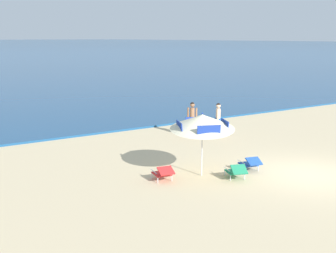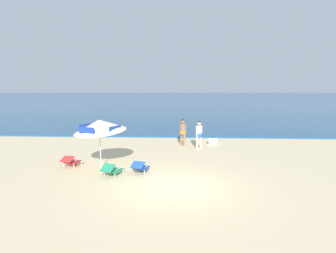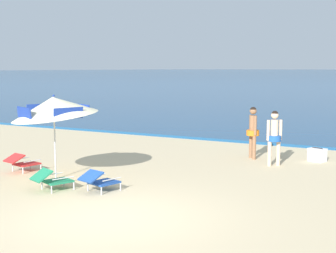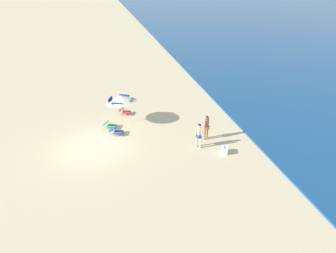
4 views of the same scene
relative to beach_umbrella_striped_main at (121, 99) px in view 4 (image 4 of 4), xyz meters
name	(u,v)px [view 4 (image 4 of 4)]	position (x,y,z in m)	size (l,w,h in m)	color
ground_plane	(93,147)	(3.10, -2.00, -1.86)	(800.00, 800.00, 0.00)	#D1BA8E
beach_umbrella_striped_main	(121,99)	(0.00, 0.00, 0.00)	(3.08, 3.09, 2.24)	silver
lounge_chair_under_umbrella	(110,125)	(0.72, -0.93, -1.59)	(0.82, 1.02, 0.52)	#1E7F56
lounge_chair_beside_umbrella	(116,131)	(1.77, -0.51, -1.59)	(0.73, 0.98, 0.52)	#1E4799
lounge_chair_facing_sea	(125,111)	(-1.40, 0.24, -1.59)	(0.70, 0.97, 0.51)	red
person_standing_near_shore	(207,126)	(3.47, 5.17, -0.92)	(0.40, 0.40, 1.63)	#8C6042
person_standing_beside	(199,134)	(4.39, 4.38, -0.93)	(0.39, 0.39, 1.61)	beige
cooler_box	(224,150)	(5.36, 5.69, -1.66)	(0.58, 0.49, 0.43)	white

